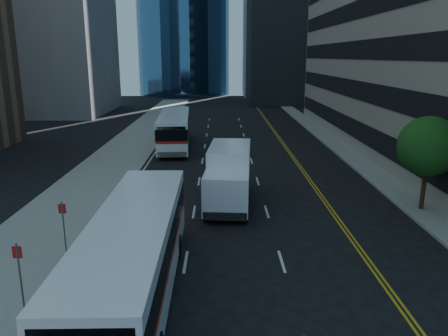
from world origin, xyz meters
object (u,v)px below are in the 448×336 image
object	(u,v)px
street_tree	(428,146)
bus_front	(134,253)
box_truck	(229,175)
bus_rear	(175,129)

from	to	relation	value
street_tree	bus_front	distance (m)	16.62
street_tree	bus_front	xyz separation A→B (m)	(-14.02, -8.71, -1.96)
box_truck	street_tree	bearing A→B (deg)	-2.71
street_tree	bus_rear	bearing A→B (deg)	130.72
bus_rear	box_truck	distance (m)	17.11
bus_front	box_truck	size ratio (longest dim) A/B	1.72
street_tree	box_truck	bearing A→B (deg)	172.79
box_truck	bus_rear	bearing A→B (deg)	110.59
bus_front	box_truck	distance (m)	10.62
bus_front	box_truck	world-z (taller)	box_truck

